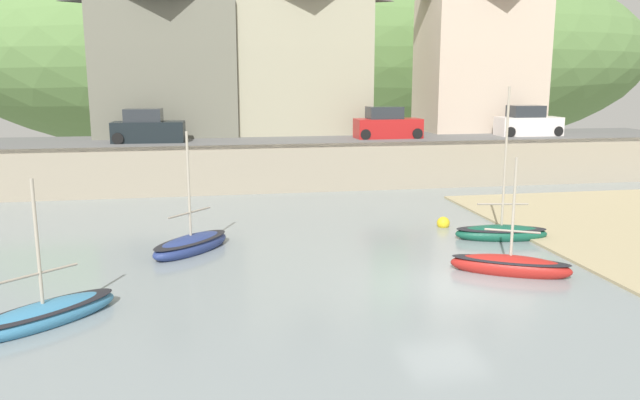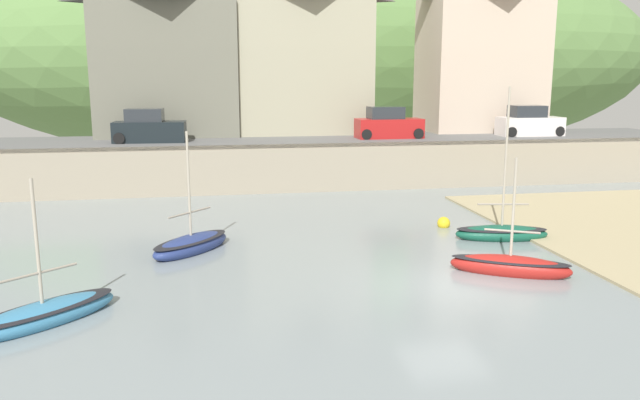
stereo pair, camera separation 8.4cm
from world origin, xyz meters
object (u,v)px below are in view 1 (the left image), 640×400
mooring_buoy (443,223)px  dinghy_open_wooden (510,266)px  rowboat_small_beached (501,232)px  parked_car_near_slipway (148,128)px  waterfront_building_centre (301,50)px  fishing_boat_green (191,244)px  waterfront_building_right (480,50)px  sailboat_nearest_shore (44,315)px  parked_car_by_wall (387,125)px  church_with_spire (486,31)px  parked_car_end_of_row (528,123)px  waterfront_building_left (165,55)px

mooring_buoy → dinghy_open_wooden: bearing=-92.1°
rowboat_small_beached → parked_car_near_slipway: 21.74m
waterfront_building_centre → fishing_boat_green: (-7.05, -20.13, -7.67)m
waterfront_building_right → mooring_buoy: (-9.44, -18.19, -7.85)m
waterfront_building_centre → sailboat_nearest_shore: bearing=-112.0°
waterfront_building_centre → parked_car_near_slipway: (-9.78, -4.50, -4.73)m
mooring_buoy → fishing_boat_green: bearing=-169.3°
waterfront_building_right → parked_car_by_wall: size_ratio=2.68×
church_with_spire → dinghy_open_wooden: (-11.89, -28.55, -9.35)m
parked_car_end_of_row → mooring_buoy: size_ratio=7.69×
sailboat_nearest_shore → parked_car_near_slipway: 21.97m
mooring_buoy → parked_car_end_of_row: bearing=51.3°
sailboat_nearest_shore → parked_car_end_of_row: (24.79, 21.75, 2.97)m
parked_car_end_of_row → waterfront_building_right: bearing=110.2°
sailboat_nearest_shore → dinghy_open_wooden: 13.68m
church_with_spire → dinghy_open_wooden: bearing=-112.6°
dinghy_open_wooden → mooring_buoy: 6.37m
parked_car_by_wall → mooring_buoy: 14.10m
sailboat_nearest_shore → parked_car_near_slipway: bearing=46.2°
waterfront_building_centre → fishing_boat_green: bearing=-109.3°
waterfront_building_centre → sailboat_nearest_shore: waterfront_building_centre is taller
waterfront_building_left → church_with_spire: bearing=9.6°
waterfront_building_centre → parked_car_near_slipway: 11.76m
waterfront_building_centre → parked_car_by_wall: bearing=-43.6°
parked_car_near_slipway → parked_car_end_of_row: 23.99m
sailboat_nearest_shore → mooring_buoy: (13.81, 8.07, -0.07)m
sailboat_nearest_shore → rowboat_small_beached: rowboat_small_beached is taller
parked_car_end_of_row → waterfront_building_centre: bearing=163.7°
waterfront_building_right → parked_car_near_slipway: (-22.45, -4.50, -4.81)m
parked_car_near_slipway → waterfront_building_centre: bearing=27.7°
waterfront_building_centre → parked_car_near_slipway: bearing=-155.3°
rowboat_small_beached → mooring_buoy: rowboat_small_beached is taller
church_with_spire → parked_car_end_of_row: (-0.68, -8.50, -6.41)m
waterfront_building_right → mooring_buoy: size_ratio=20.58×
parked_car_near_slipway → church_with_spire: bearing=22.0°
waterfront_building_left → parked_car_near_slipway: waterfront_building_left is taller
church_with_spire → parked_car_end_of_row: size_ratio=3.38×
waterfront_building_centre → waterfront_building_right: 12.66m
waterfront_building_left → dinghy_open_wooden: bearing=-64.3°
sailboat_nearest_shore → parked_car_by_wall: (15.30, 21.75, 2.97)m
dinghy_open_wooden → mooring_buoy: dinghy_open_wooden is taller
waterfront_building_left → mooring_buoy: waterfront_building_left is taller
dinghy_open_wooden → waterfront_building_right: bearing=96.6°
church_with_spire → fishing_boat_green: church_with_spire is taller
dinghy_open_wooden → mooring_buoy: bearing=116.0°
parked_car_near_slipway → parked_car_end_of_row: same height
fishing_boat_green → parked_car_end_of_row: parked_car_end_of_row is taller
mooring_buoy → waterfront_building_left: bearing=123.5°
rowboat_small_beached → parked_car_end_of_row: 18.78m
church_with_spire → rowboat_small_beached: size_ratio=2.35×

